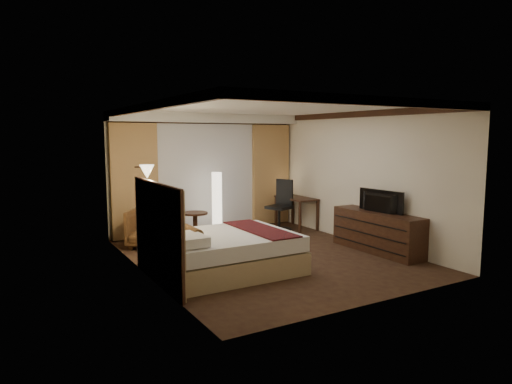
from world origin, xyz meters
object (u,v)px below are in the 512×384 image
dresser (377,232)px  television (377,197)px  bed (225,252)px  floor_lamp (217,203)px  armchair (152,226)px  office_chair (279,205)px  desk (296,213)px  side_table (195,226)px

dresser → television: (-0.03, 0.00, 0.68)m
bed → floor_lamp: size_ratio=1.55×
bed → floor_lamp: (1.10, 2.64, 0.39)m
armchair → office_chair: size_ratio=0.71×
armchair → desk: (3.56, 0.08, -0.05)m
floor_lamp → office_chair: bearing=-14.3°
bed → armchair: 2.31m
floor_lamp → dresser: (1.99, -2.93, -0.32)m
office_chair → television: bearing=-100.6°
bed → television: television is taller
side_table → dresser: (2.61, -2.69, 0.09)m
side_table → office_chair: size_ratio=0.49×
bed → office_chair: bearing=42.1°
armchair → television: television is taller
armchair → floor_lamp: 1.69m
bed → floor_lamp: floor_lamp is taller
bed → office_chair: 3.41m
armchair → side_table: 1.02m
armchair → side_table: armchair is taller
armchair → office_chair: bearing=37.2°
television → side_table: bearing=39.1°
bed → television: (3.06, -0.29, 0.74)m
floor_lamp → desk: (1.94, -0.31, -0.33)m
armchair → television: bearing=1.4°
television → bed: bearing=79.9°
floor_lamp → office_chair: 1.47m
television → desk: bearing=-4.3°
bed → dresser: (3.09, -0.29, 0.06)m
floor_lamp → armchair: bearing=-166.6°
side_table → bed: bearing=-101.2°
armchair → dresser: bearing=1.6°
desk → armchair: bearing=-178.8°
side_table → television: (2.58, -2.69, 0.77)m
floor_lamp → dresser: floor_lamp is taller
side_table → floor_lamp: bearing=20.4°
side_table → television: television is taller
bed → armchair: size_ratio=2.59×
desk → dresser: 2.62m
side_table → television: size_ratio=0.58×
side_table → armchair: bearing=-171.2°
bed → side_table: size_ratio=3.72×
armchair → desk: size_ratio=0.76×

